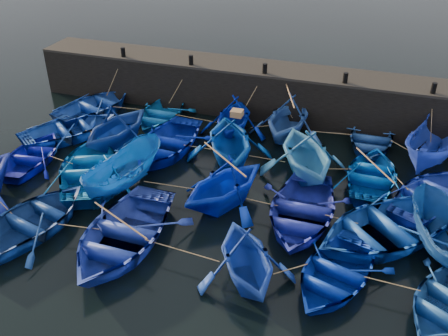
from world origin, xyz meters
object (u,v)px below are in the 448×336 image
(boat_8, at_px, (166,142))
(boat_0, at_px, (95,105))
(wooden_crate, at_px, (237,113))
(boat_13, at_px, (33,155))

(boat_8, bearing_deg, boat_0, 156.31)
(boat_0, relative_size, wooden_crate, 9.54)
(boat_0, distance_m, boat_8, 6.06)
(wooden_crate, bearing_deg, boat_13, -161.78)
(wooden_crate, bearing_deg, boat_0, 163.09)
(wooden_crate, bearing_deg, boat_8, -179.47)
(boat_8, distance_m, wooden_crate, 3.99)
(boat_8, xyz_separation_m, boat_13, (-5.29, -2.84, -0.10))
(boat_0, distance_m, boat_13, 5.57)
(boat_0, height_order, boat_13, boat_0)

